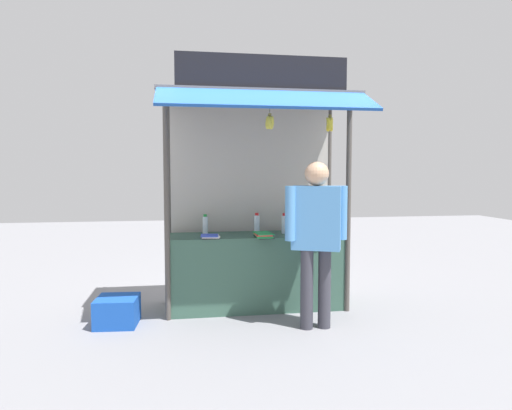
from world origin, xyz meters
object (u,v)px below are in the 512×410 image
object	(u,v)px
water_bottle_mid_right	(284,224)
water_bottle_left	(257,224)
vendor_person	(316,229)
plastic_crate	(117,311)
water_bottle_center	(300,220)
magazine_stack_back_right	(263,235)
banana_bunch_rightmost	(330,124)
banana_bunch_inner_left	(270,122)
water_bottle_far_left	(205,225)
magazine_stack_back_left	(210,236)
magazine_stack_right	(311,233)
magazine_stack_rear_center	(332,231)

from	to	relation	value
water_bottle_mid_right	water_bottle_left	bearing A→B (deg)	161.27
vendor_person	plastic_crate	size ratio (longest dim) A/B	4.07
plastic_crate	water_bottle_center	bearing A→B (deg)	16.40
magazine_stack_back_right	banana_bunch_rightmost	world-z (taller)	banana_bunch_rightmost
magazine_stack_back_right	plastic_crate	distance (m)	1.77
water_bottle_center	magazine_stack_back_right	xyz separation A→B (m)	(-0.56, -0.49, -0.11)
banana_bunch_inner_left	vendor_person	xyz separation A→B (m)	(0.41, -0.40, -1.11)
water_bottle_mid_right	vendor_person	bearing A→B (deg)	-80.22
vendor_person	water_bottle_far_left	bearing A→B (deg)	-19.91
water_bottle_mid_right	banana_bunch_rightmost	world-z (taller)	banana_bunch_rightmost
magazine_stack_back_left	magazine_stack_right	distance (m)	1.15
magazine_stack_back_right	banana_bunch_rightmost	distance (m)	1.44
banana_bunch_rightmost	plastic_crate	xyz separation A→B (m)	(-2.31, 0.02, -2.00)
water_bottle_left	water_bottle_mid_right	xyz separation A→B (m)	(0.32, -0.11, 0.00)
banana_bunch_rightmost	plastic_crate	distance (m)	3.05
water_bottle_center	banana_bunch_rightmost	size ratio (longest dim) A/B	0.96
water_bottle_mid_right	banana_bunch_inner_left	size ratio (longest dim) A/B	0.83
banana_bunch_inner_left	banana_bunch_rightmost	size ratio (longest dim) A/B	0.96
water_bottle_center	magazine_stack_right	size ratio (longest dim) A/B	0.95
magazine_stack_back_right	water_bottle_mid_right	bearing A→B (deg)	42.26
vendor_person	magazine_stack_right	bearing A→B (deg)	-77.94
water_bottle_left	water_bottle_mid_right	bearing A→B (deg)	-18.73
water_bottle_center	water_bottle_left	bearing A→B (deg)	-169.89
magazine_stack_back_right	water_bottle_center	bearing A→B (deg)	41.12
water_bottle_far_left	magazine_stack_back_right	distance (m)	0.77
water_bottle_far_left	water_bottle_center	bearing A→B (deg)	2.85
water_bottle_far_left	plastic_crate	xyz separation A→B (m)	(-0.96, -0.57, -0.84)
water_bottle_center	magazine_stack_right	bearing A→B (deg)	-90.17
magazine_stack_right	magazine_stack_back_right	bearing A→B (deg)	-179.56
water_bottle_left	magazine_stack_back_left	size ratio (longest dim) A/B	0.97
water_bottle_far_left	magazine_stack_back_left	bearing A→B (deg)	-84.18
water_bottle_center	banana_bunch_inner_left	bearing A→B (deg)	-128.51
water_bottle_center	banana_bunch_inner_left	distance (m)	1.41
magazine_stack_back_right	magazine_stack_rear_center	world-z (taller)	magazine_stack_rear_center
magazine_stack_rear_center	banana_bunch_inner_left	world-z (taller)	banana_bunch_inner_left
magazine_stack_right	plastic_crate	xyz separation A→B (m)	(-2.15, -0.15, -0.76)
water_bottle_far_left	water_bottle_left	bearing A→B (deg)	-3.90
magazine_stack_right	water_bottle_far_left	bearing A→B (deg)	160.44
water_bottle_center	banana_bunch_rightmost	bearing A→B (deg)	-76.60
water_bottle_left	vendor_person	xyz separation A→B (m)	(0.46, -0.95, 0.05)
water_bottle_mid_right	magazine_stack_rear_center	xyz separation A→B (m)	(0.56, -0.11, -0.08)
plastic_crate	vendor_person	bearing A→B (deg)	-11.58
magazine_stack_right	banana_bunch_rightmost	world-z (taller)	banana_bunch_rightmost
water_bottle_far_left	magazine_stack_rear_center	bearing A→B (deg)	-9.91
banana_bunch_rightmost	water_bottle_far_left	bearing A→B (deg)	156.27
magazine_stack_right	water_bottle_left	bearing A→B (deg)	146.19
water_bottle_center	water_bottle_far_left	world-z (taller)	water_bottle_center
water_bottle_left	magazine_stack_rear_center	distance (m)	0.91
water_bottle_left	banana_bunch_rightmost	size ratio (longest dim) A/B	0.79
banana_bunch_inner_left	vendor_person	size ratio (longest dim) A/B	0.17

